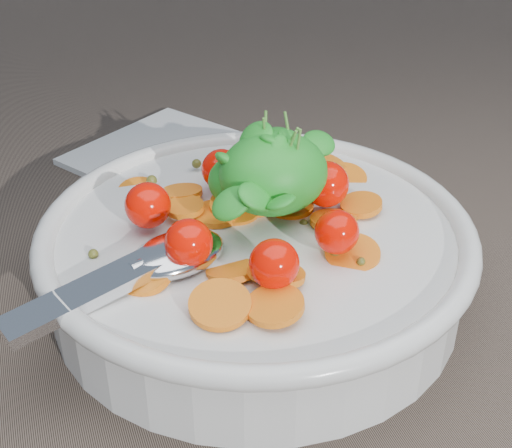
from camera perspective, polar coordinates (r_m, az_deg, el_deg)
name	(u,v)px	position (r m, az deg, el deg)	size (l,w,h in m)	color
ground	(208,284)	(0.52, -3.89, -4.77)	(6.00, 6.00, 0.00)	brown
bowl	(256,253)	(0.49, -0.02, -2.30)	(0.32, 0.30, 0.13)	silver
napkin	(164,152)	(0.71, -7.41, 5.70)	(0.16, 0.14, 0.01)	white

